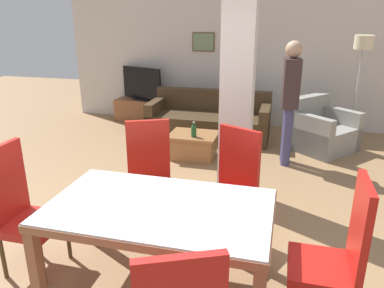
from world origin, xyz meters
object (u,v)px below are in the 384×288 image
sofa (209,121)px  standing_person (290,95)px  dining_chair_head_right (338,252)px  dining_chair_far_left (150,174)px  dining_chair_head_left (21,207)px  coffee_table (194,145)px  dining_chair_far_right (232,185)px  bottle (194,131)px  tv_stand (143,110)px  armchair (321,132)px  floor_lamp (362,54)px  dining_table (160,223)px  tv_screen (142,84)px

sofa → standing_person: bearing=144.4°
dining_chair_head_right → dining_chair_far_left: 1.94m
dining_chair_head_left → coffee_table: bearing=165.5°
dining_chair_far_right → bottle: size_ratio=4.89×
dining_chair_far_right → tv_stand: bearing=-31.9°
armchair → coffee_table: (-1.92, -0.89, -0.10)m
floor_lamp → standing_person: size_ratio=1.01×
armchair → standing_person: 1.20m
dining_table → tv_stand: (-2.03, 4.75, -0.40)m
dining_chair_far_left → armchair: 3.48m
dining_chair_far_right → bottle: dining_chair_far_right is taller
armchair → floor_lamp: bearing=171.3°
dining_chair_far_left → tv_screen: bearing=-92.2°
standing_person → tv_stand: bearing=55.1°
dining_table → dining_chair_far_right: dining_chair_far_right is taller
dining_chair_head_left → floor_lamp: (3.22, 4.30, 0.92)m
bottle → tv_stand: 2.52m
dining_chair_head_left → standing_person: standing_person is taller
floor_lamp → standing_person: floor_lamp is taller
dining_chair_head_right → dining_chair_head_left: size_ratio=1.00×
dining_chair_head_left → dining_chair_far_right: 1.88m
dining_table → floor_lamp: 4.82m
dining_chair_head_left → dining_chair_far_right: (1.66, 0.87, 0.00)m
dining_chair_head_left → tv_screen: bearing=-170.6°
dining_chair_head_left → floor_lamp: 5.45m
dining_chair_far_right → floor_lamp: (1.56, 3.43, 0.92)m
dining_chair_far_right → standing_person: 2.29m
dining_chair_head_left → standing_person: (2.14, 3.06, 0.45)m
sofa → armchair: armchair is taller
dining_chair_far_right → tv_stand: dining_chair_far_right is taller
dining_table → dining_chair_head_right: bearing=0.0°
tv_stand → standing_person: bearing=-29.9°
dining_chair_head_right → tv_screen: 5.79m
dining_chair_head_right → tv_stand: bearing=34.9°
sofa → standing_person: size_ratio=1.20×
dining_table → coffee_table: (-0.48, 2.94, -0.43)m
dining_chair_head_right → sofa: size_ratio=0.53×
dining_chair_head_left → dining_chair_far_right: same height
dining_chair_far_right → coffee_table: size_ratio=1.54×
dining_table → dining_chair_head_right: dining_chair_head_right is taller
bottle → tv_screen: (-1.58, 1.94, 0.29)m
tv_stand → tv_screen: (-0.00, 0.00, 0.54)m
coffee_table → standing_person: (1.38, 0.12, 0.84)m
bottle → dining_chair_far_left: bearing=-89.3°
bottle → dining_chair_head_right: bearing=-58.3°
bottle → standing_person: bearing=10.7°
dining_table → bottle: 2.85m
armchair → dining_chair_far_left: bearing=7.7°
sofa → standing_person: standing_person is taller
coffee_table → dining_chair_head_left: bearing=-104.5°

